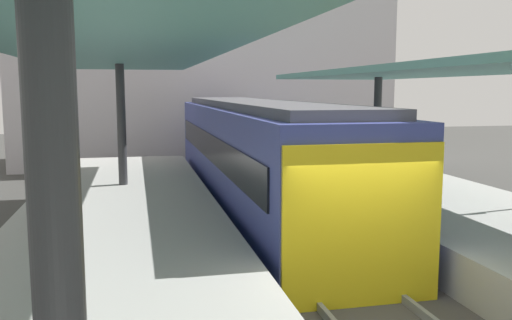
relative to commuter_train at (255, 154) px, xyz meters
name	(u,v)px	position (x,y,z in m)	size (l,w,h in m)	color
platform_left	(114,313)	(-3.80, -7.83, -1.23)	(4.40, 28.00, 1.00)	#9E9E99
track_ballast	(364,315)	(0.00, -7.83, -1.63)	(3.20, 28.00, 0.20)	#423F3D
rail_near_side	(321,309)	(-0.72, -7.83, -1.46)	(0.08, 28.00, 0.14)	slate
rail_far_side	(407,301)	(0.72, -7.83, -1.46)	(0.08, 28.00, 0.14)	slate
commuter_train	(255,154)	(0.00, 0.00, 0.00)	(2.78, 15.47, 3.10)	#38428C
canopy_left	(109,43)	(-3.80, -6.43, 2.62)	(4.18, 21.00, 3.48)	#333335
station_building_backdrop	(205,52)	(0.12, 12.17, 3.77)	(18.00, 6.00, 11.00)	#B7B2B7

